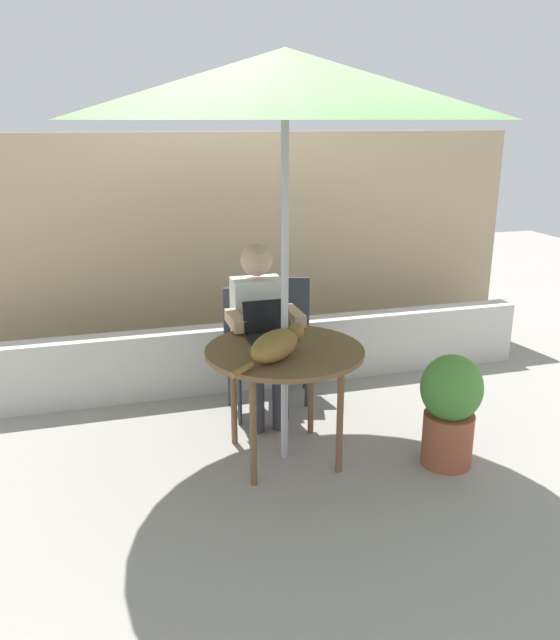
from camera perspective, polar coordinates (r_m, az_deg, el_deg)
name	(u,v)px	position (r m, az deg, el deg)	size (l,w,h in m)	color
ground_plane	(284,456)	(4.17, 0.39, -11.95)	(14.00, 14.00, 0.00)	gray
fence_back	(222,250)	(5.57, -5.15, 6.22)	(5.30, 0.08, 1.94)	tan
planter_wall_low	(242,356)	(5.10, -3.37, -3.19)	(4.77, 0.20, 0.51)	beige
patio_table	(285,359)	(3.89, 0.41, -3.45)	(0.96, 0.96, 0.72)	brown
patio_umbrella	(285,84)	(3.64, 0.47, 20.11)	(2.42, 2.42, 2.40)	#B7B7BC
chair_occupied	(254,339)	(4.63, -2.29, -1.70)	(0.40, 0.40, 0.90)	#33383F
chair_empty	(283,328)	(4.88, 0.29, -0.68)	(0.49, 0.49, 0.90)	#33383F
person_seated	(259,323)	(4.43, -1.83, -0.27)	(0.48, 0.48, 1.24)	white
laptop	(269,326)	(4.08, -1.02, -0.55)	(0.30, 0.25, 0.21)	black
cat	(277,345)	(3.68, -0.26, -2.21)	(0.54, 0.44, 0.17)	olive
potted_plant_near_fence	(450,406)	(4.05, 14.80, -7.40)	(0.37, 0.37, 0.71)	#9E5138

